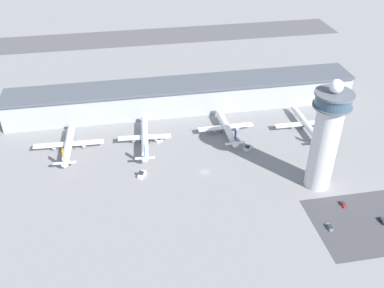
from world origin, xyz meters
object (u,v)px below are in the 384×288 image
(service_truck_catering, at_px, (160,139))
(service_truck_fuel, at_px, (142,174))
(airplane_gate_delta, at_px, (306,124))
(car_maroon_suv, at_px, (343,204))
(control_tower, at_px, (326,137))
(car_white_wagon, at_px, (329,227))
(service_truck_baggage, at_px, (248,148))
(airplane_gate_alpha, at_px, (69,144))
(airplane_gate_bravo, at_px, (145,137))
(airplane_gate_charlie, at_px, (226,127))
(car_black_suv, at_px, (382,221))

(service_truck_catering, height_order, service_truck_fuel, service_truck_fuel)
(airplane_gate_delta, distance_m, service_truck_fuel, 107.18)
(service_truck_fuel, distance_m, car_maroon_suv, 102.18)
(control_tower, height_order, car_white_wagon, control_tower)
(service_truck_catering, bearing_deg, service_truck_baggage, -20.47)
(control_tower, bearing_deg, service_truck_baggage, 125.16)
(airplane_gate_delta, height_order, car_white_wagon, airplane_gate_delta)
(service_truck_baggage, bearing_deg, airplane_gate_alpha, 169.96)
(service_truck_catering, relative_size, car_white_wagon, 1.55)
(car_white_wagon, bearing_deg, service_truck_baggage, 105.51)
(control_tower, distance_m, airplane_gate_bravo, 101.70)
(airplane_gate_charlie, bearing_deg, airplane_gate_bravo, -176.05)
(airplane_gate_alpha, bearing_deg, car_white_wagon, -35.34)
(service_truck_catering, bearing_deg, car_black_suv, -42.67)
(airplane_gate_alpha, relative_size, service_truck_fuel, 6.09)
(control_tower, xyz_separation_m, airplane_gate_delta, (15.43, 51.56, -25.25))
(airplane_gate_alpha, relative_size, service_truck_catering, 5.50)
(car_white_wagon, bearing_deg, airplane_gate_delta, 74.71)
(airplane_gate_alpha, bearing_deg, car_black_suv, -30.42)
(control_tower, xyz_separation_m, airplane_gate_charlie, (-33.70, 56.21, -24.95))
(service_truck_catering, distance_m, service_truck_fuel, 34.66)
(airplane_gate_alpha, bearing_deg, airplane_gate_charlie, 1.19)
(control_tower, distance_m, airplane_gate_delta, 59.45)
(airplane_gate_delta, height_order, service_truck_baggage, airplane_gate_delta)
(control_tower, height_order, car_black_suv, control_tower)
(service_truck_baggage, bearing_deg, airplane_gate_bravo, 164.16)
(service_truck_catering, distance_m, car_maroon_suv, 107.91)
(control_tower, height_order, airplane_gate_alpha, control_tower)
(control_tower, xyz_separation_m, service_truck_fuel, (-87.72, 22.60, -28.02))
(control_tower, distance_m, service_truck_baggage, 52.62)
(service_truck_baggage, relative_size, car_maroon_suv, 1.34)
(airplane_gate_delta, bearing_deg, car_black_suv, -87.67)
(airplane_gate_bravo, height_order, airplane_gate_delta, airplane_gate_bravo)
(airplane_gate_delta, height_order, car_black_suv, airplane_gate_delta)
(airplane_gate_alpha, bearing_deg, service_truck_catering, 0.24)
(airplane_gate_alpha, xyz_separation_m, car_white_wagon, (119.66, -84.86, -3.55))
(airplane_gate_alpha, height_order, airplane_gate_bravo, airplane_gate_alpha)
(car_white_wagon, bearing_deg, service_truck_catering, 128.26)
(control_tower, bearing_deg, car_white_wagon, -102.94)
(car_white_wagon, bearing_deg, airplane_gate_bravo, 132.49)
(control_tower, bearing_deg, service_truck_fuel, 165.55)
(service_truck_baggage, xyz_separation_m, car_maroon_suv, (31.89, -53.85, -0.44))
(airplane_gate_charlie, relative_size, service_truck_baggage, 6.25)
(airplane_gate_delta, relative_size, car_maroon_suv, 8.98)
(airplane_gate_bravo, distance_m, service_truck_baggage, 60.17)
(airplane_gate_alpha, xyz_separation_m, car_maroon_suv, (132.96, -71.74, -3.54))
(service_truck_catering, xyz_separation_m, service_truck_fuel, (-13.59, -31.88, 0.11))
(airplane_gate_bravo, relative_size, service_truck_catering, 6.15)
(airplane_gate_charlie, xyz_separation_m, service_truck_fuel, (-54.02, -33.60, -3.07))
(airplane_gate_charlie, bearing_deg, airplane_gate_delta, -5.40)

